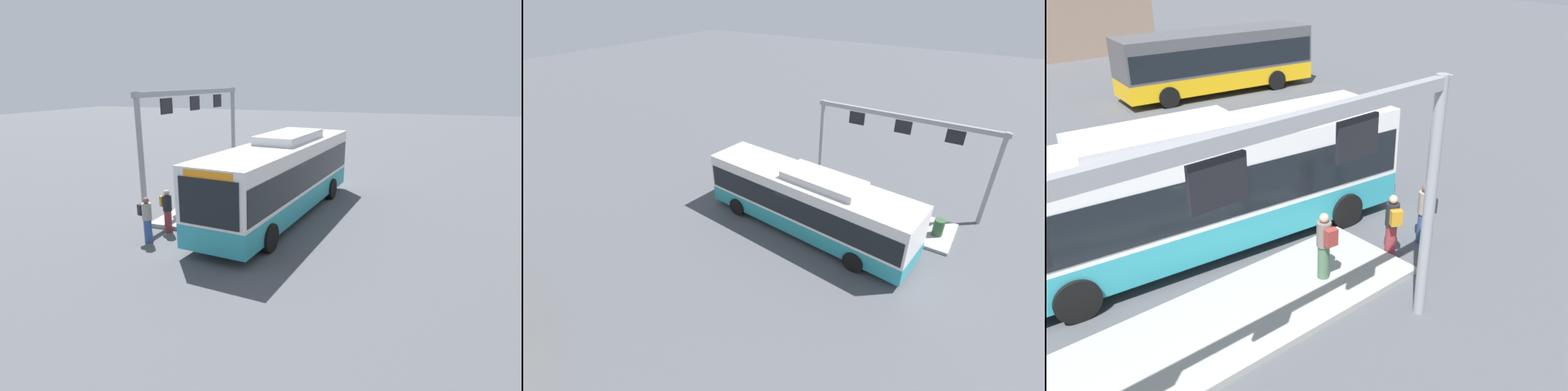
# 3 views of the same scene
# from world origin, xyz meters

# --- Properties ---
(ground_plane) EXTENTS (120.00, 120.00, 0.00)m
(ground_plane) POSITION_xyz_m (0.00, 0.00, 0.00)
(ground_plane) COLOR #4C4F54
(platform_curb) EXTENTS (10.00, 2.80, 0.16)m
(platform_curb) POSITION_xyz_m (-1.75, -3.11, 0.08)
(platform_curb) COLOR #9E9E99
(platform_curb) RESTS_ON ground
(bus_main) EXTENTS (11.48, 3.73, 3.46)m
(bus_main) POSITION_xyz_m (-0.01, 0.00, 1.81)
(bus_main) COLOR teal
(bus_main) RESTS_ON ground
(person_boarding) EXTENTS (0.53, 0.61, 1.67)m
(person_boarding) POSITION_xyz_m (3.42, -3.49, 0.89)
(person_boarding) COLOR maroon
(person_boarding) RESTS_ON ground
(person_waiting_near) EXTENTS (0.45, 0.59, 1.67)m
(person_waiting_near) POSITION_xyz_m (4.55, -3.62, 0.89)
(person_waiting_near) COLOR #334C8C
(person_waiting_near) RESTS_ON ground
(person_waiting_mid) EXTENTS (0.37, 0.55, 1.67)m
(person_waiting_mid) POSITION_xyz_m (1.27, -3.30, 1.05)
(person_waiting_mid) COLOR #476B4C
(person_waiting_mid) RESTS_ON platform_curb
(platform_sign_gantry) EXTENTS (10.04, 0.24, 5.20)m
(platform_sign_gantry) POSITION_xyz_m (-2.75, -5.46, 3.79)
(platform_sign_gantry) COLOR gray
(platform_sign_gantry) RESTS_ON ground
(trash_bin) EXTENTS (0.52, 0.52, 0.90)m
(trash_bin) POSITION_xyz_m (-5.94, -2.98, 0.61)
(trash_bin) COLOR #2D5133
(trash_bin) RESTS_ON platform_curb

